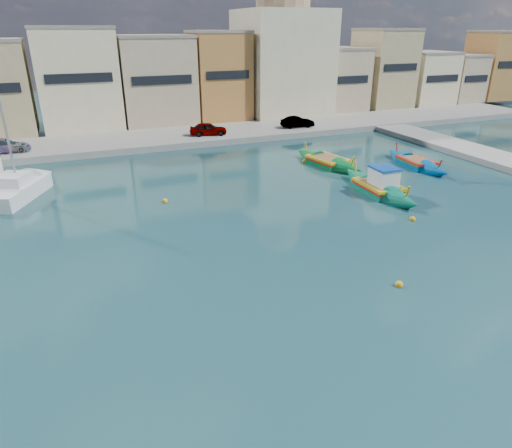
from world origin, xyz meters
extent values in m
plane|color=#13353B|center=(0.00, 0.00, 0.00)|extent=(160.00, 160.00, 0.00)
cube|color=gray|center=(0.00, 32.00, 0.30)|extent=(80.00, 8.00, 0.60)
cube|color=beige|center=(-13.86, 39.12, 5.55)|extent=(7.88, 6.24, 9.89)
cube|color=gray|center=(-13.86, 39.12, 10.64)|extent=(8.04, 6.37, 0.30)
cube|color=black|center=(-13.86, 35.95, 6.04)|extent=(6.30, 0.10, 0.90)
cube|color=tan|center=(-5.74, 39.72, 5.09)|extent=(7.88, 7.44, 8.99)
cube|color=gray|center=(-5.74, 39.72, 9.74)|extent=(8.04, 7.59, 0.30)
cube|color=black|center=(-5.74, 35.95, 5.54)|extent=(6.30, 0.10, 0.90)
cube|color=#C07F3C|center=(1.54, 39.07, 5.31)|extent=(6.17, 6.13, 9.43)
cube|color=gray|center=(1.54, 39.07, 10.18)|extent=(6.29, 6.26, 0.30)
cube|color=black|center=(1.54, 35.95, 5.78)|extent=(4.93, 0.10, 0.90)
cube|color=tan|center=(9.05, 39.85, 3.63)|extent=(7.31, 7.69, 6.05)
cube|color=gray|center=(9.05, 39.85, 6.80)|extent=(7.46, 7.85, 0.30)
cube|color=black|center=(9.05, 35.95, 3.93)|extent=(5.85, 0.10, 0.90)
cube|color=tan|center=(17.02, 39.65, 4.31)|extent=(7.54, 7.30, 7.41)
cube|color=gray|center=(17.02, 39.65, 8.16)|extent=(7.69, 7.45, 0.30)
cube|color=black|center=(17.02, 35.95, 4.68)|extent=(6.03, 0.10, 0.90)
cube|color=tan|center=(24.93, 39.49, 5.42)|extent=(6.36, 6.97, 9.63)
cube|color=gray|center=(24.93, 39.49, 10.38)|extent=(6.48, 7.11, 0.30)
cube|color=black|center=(24.93, 35.95, 5.90)|extent=(5.09, 0.10, 0.90)
cube|color=beige|center=(32.15, 39.35, 3.93)|extent=(6.63, 6.70, 6.65)
cube|color=gray|center=(32.15, 39.35, 7.40)|extent=(6.76, 6.83, 0.30)
cube|color=black|center=(32.15, 35.95, 4.26)|extent=(5.30, 0.10, 0.90)
cube|color=tan|center=(38.26, 39.75, 3.70)|extent=(5.08, 7.51, 6.20)
cube|color=gray|center=(38.26, 39.75, 6.95)|extent=(5.18, 7.66, 0.30)
cube|color=black|center=(38.26, 35.95, 4.01)|extent=(4.06, 0.10, 0.90)
cube|color=#C07F3C|center=(45.15, 39.00, 5.27)|extent=(7.79, 6.00, 9.33)
cube|color=gray|center=(45.15, 39.00, 10.08)|extent=(7.95, 6.12, 0.30)
cube|color=beige|center=(10.00, 40.00, 6.60)|extent=(10.00, 10.00, 12.00)
imported|color=#4C1919|center=(-2.60, 30.50, 1.23)|extent=(3.91, 2.17, 1.26)
imported|color=#4C1919|center=(7.48, 30.50, 1.19)|extent=(3.68, 1.59, 1.18)
imported|color=#4C1919|center=(-20.97, 30.50, 1.20)|extent=(4.17, 1.74, 1.21)
cube|color=#0B7859|center=(3.63, 10.79, 0.21)|extent=(2.19, 3.39, 1.04)
cone|color=#0B7859|center=(3.73, 13.53, 0.26)|extent=(2.19, 3.16, 2.60)
cone|color=#0B7859|center=(3.53, 8.05, 0.26)|extent=(2.19, 3.16, 2.60)
cube|color=gold|center=(3.63, 10.79, 0.64)|extent=(2.28, 3.57, 0.19)
cube|color=red|center=(3.63, 10.79, 0.46)|extent=(2.30, 3.45, 0.10)
cube|color=olive|center=(3.63, 10.79, 0.73)|extent=(1.87, 3.07, 0.06)
cylinder|color=gold|center=(3.74, 13.80, 0.93)|extent=(0.16, 0.50, 1.13)
cylinder|color=gold|center=(3.52, 7.78, 0.93)|extent=(0.16, 0.50, 1.13)
cube|color=white|center=(3.61, 10.31, 1.30)|extent=(1.51, 1.74, 1.14)
cube|color=#0F47A5|center=(3.61, 10.31, 1.93)|extent=(1.60, 1.86, 0.12)
cube|color=#0057A5|center=(10.56, 15.07, 0.19)|extent=(2.08, 3.20, 0.93)
cone|color=#0057A5|center=(10.74, 17.61, 0.23)|extent=(2.06, 2.97, 2.35)
cone|color=#0057A5|center=(10.38, 12.53, 0.23)|extent=(2.06, 2.97, 2.35)
cube|color=red|center=(10.56, 15.07, 0.58)|extent=(2.16, 3.37, 0.17)
cube|color=#197F33|center=(10.56, 15.07, 0.41)|extent=(2.17, 3.26, 0.09)
cube|color=olive|center=(10.56, 15.07, 0.65)|extent=(1.78, 2.90, 0.06)
cylinder|color=red|center=(10.75, 17.86, 0.84)|extent=(0.16, 0.45, 1.02)
cylinder|color=red|center=(10.36, 12.28, 0.84)|extent=(0.16, 0.45, 1.02)
cube|color=#0A7231|center=(3.88, 18.06, 0.21)|extent=(2.61, 3.46, 1.03)
cone|color=#0A7231|center=(3.40, 20.60, 0.26)|extent=(2.58, 3.26, 2.55)
cone|color=#0A7231|center=(4.36, 15.52, 0.26)|extent=(2.58, 3.26, 2.55)
cube|color=yellow|center=(3.88, 18.06, 0.64)|extent=(2.73, 3.64, 0.19)
cube|color=red|center=(3.88, 18.06, 0.45)|extent=(2.73, 3.53, 0.10)
cube|color=olive|center=(3.88, 18.06, 0.72)|extent=(2.26, 3.12, 0.06)
cylinder|color=yellow|center=(3.35, 20.85, 0.93)|extent=(0.23, 0.51, 1.13)
cylinder|color=yellow|center=(4.41, 15.27, 0.93)|extent=(0.23, 0.51, 1.13)
cube|color=white|center=(-19.54, 19.17, 0.35)|extent=(4.55, 6.08, 1.30)
cone|color=white|center=(-18.01, 22.42, 0.35)|extent=(3.53, 3.91, 2.40)
cube|color=white|center=(-19.54, 19.17, 1.35)|extent=(2.48, 2.57, 0.70)
cylinder|color=#999EA3|center=(-19.37, 19.53, 5.49)|extent=(0.16, 0.16, 9.99)
sphere|color=yellow|center=(-3.09, 0.08, 0.08)|extent=(0.36, 0.36, 0.36)
sphere|color=yellow|center=(2.56, 5.91, 0.08)|extent=(0.36, 0.36, 0.36)
sphere|color=yellow|center=(2.62, 19.71, 0.08)|extent=(0.36, 0.36, 0.36)
sphere|color=yellow|center=(-10.47, 14.62, 0.08)|extent=(0.36, 0.36, 0.36)
camera|label=1|loc=(-15.71, -13.70, 10.62)|focal=32.00mm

